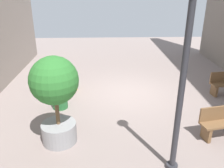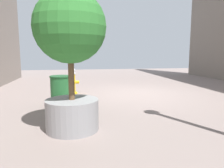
{
  "view_description": "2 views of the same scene",
  "coord_description": "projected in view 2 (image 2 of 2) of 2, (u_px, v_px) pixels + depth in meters",
  "views": [
    {
      "loc": [
        1.06,
        8.88,
        4.16
      ],
      "look_at": [
        0.75,
        0.77,
        0.76
      ],
      "focal_mm": 37.43,
      "sensor_mm": 36.0,
      "label": 1
    },
    {
      "loc": [
        2.3,
        7.11,
        1.44
      ],
      "look_at": [
        1.18,
        0.84,
        0.51
      ],
      "focal_mm": 33.99,
      "sensor_mm": 36.0,
      "label": 2
    }
  ],
  "objects": [
    {
      "name": "ground_plane",
      "position": [
        141.0,
        94.0,
        7.53
      ],
      "size": [
        23.4,
        23.4,
        0.0
      ],
      "primitive_type": "plane",
      "color": "gray"
    },
    {
      "name": "fire_hydrant",
      "position": [
        73.0,
        81.0,
        7.51
      ],
      "size": [
        0.38,
        0.41,
        0.92
      ],
      "color": "gold",
      "rests_on": "ground_plane"
    },
    {
      "name": "planter_tree",
      "position": [
        70.0,
        46.0,
        3.79
      ],
      "size": [
        1.3,
        1.3,
        2.55
      ],
      "color": "gray",
      "rests_on": "ground_plane"
    },
    {
      "name": "trash_bin",
      "position": [
        61.0,
        90.0,
        5.89
      ],
      "size": [
        0.58,
        0.58,
        0.82
      ],
      "color": "#266633",
      "rests_on": "ground_plane"
    }
  ]
}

